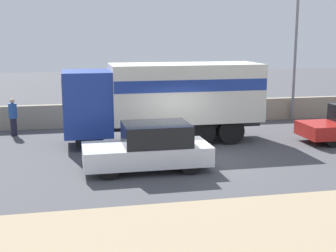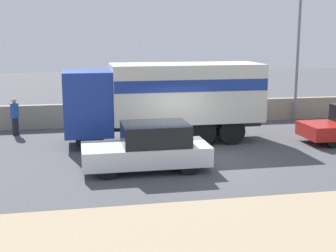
{
  "view_description": "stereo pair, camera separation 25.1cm",
  "coord_description": "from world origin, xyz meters",
  "views": [
    {
      "loc": [
        -3.82,
        -15.35,
        4.39
      ],
      "look_at": [
        -0.33,
        1.11,
        1.04
      ],
      "focal_mm": 50.0,
      "sensor_mm": 36.0,
      "label": 1
    },
    {
      "loc": [
        -3.57,
        -15.4,
        4.39
      ],
      "look_at": [
        -0.33,
        1.11,
        1.04
      ],
      "focal_mm": 50.0,
      "sensor_mm": 36.0,
      "label": 2
    }
  ],
  "objects": [
    {
      "name": "stone_wall_backdrop",
      "position": [
        0.0,
        6.9,
        0.55
      ],
      "size": [
        60.0,
        0.35,
        1.11
      ],
      "color": "gray",
      "rests_on": "ground_plane"
    },
    {
      "name": "dirt_shoulder_foreground",
      "position": [
        0.0,
        -7.08,
        0.02
      ],
      "size": [
        60.0,
        6.1,
        0.04
      ],
      "color": "#9E896B",
      "rests_on": "ground_plane"
    },
    {
      "name": "car_hatchback",
      "position": [
        -1.34,
        -0.79,
        0.74
      ],
      "size": [
        4.09,
        1.84,
        1.53
      ],
      "rotation": [
        0.0,
        0.0,
        3.14
      ],
      "color": "silver",
      "rests_on": "ground_plane"
    },
    {
      "name": "pedestrian",
      "position": [
        -6.25,
        5.53,
        0.84
      ],
      "size": [
        0.35,
        0.35,
        1.63
      ],
      "color": "#1E1E2D",
      "rests_on": "ground_plane"
    },
    {
      "name": "street_lamp",
      "position": [
        7.36,
        6.54,
        4.18
      ],
      "size": [
        0.56,
        0.28,
        7.25
      ],
      "color": "slate",
      "rests_on": "ground_plane"
    },
    {
      "name": "ground_plane",
      "position": [
        0.0,
        0.0,
        0.0
      ],
      "size": [
        80.0,
        80.0,
        0.0
      ],
      "primitive_type": "plane",
      "color": "#47474C"
    },
    {
      "name": "box_truck",
      "position": [
        0.01,
        3.01,
        1.92
      ],
      "size": [
        7.93,
        2.37,
        3.19
      ],
      "rotation": [
        0.0,
        0.0,
        3.14
      ],
      "color": "navy",
      "rests_on": "ground_plane"
    }
  ]
}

